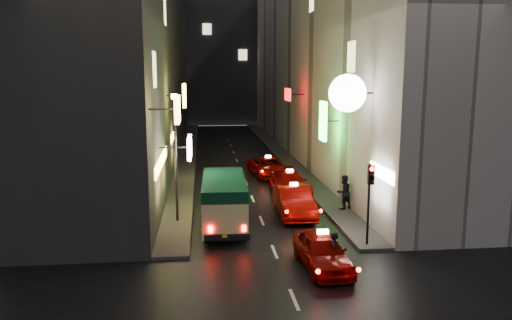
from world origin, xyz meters
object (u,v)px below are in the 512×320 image
object	(u,v)px
minibus	(224,197)
traffic_light	(370,187)
pedestrian_crossing	(335,250)
lamp_post	(176,149)
taxi_near	(322,248)

from	to	relation	value
minibus	traffic_light	size ratio (longest dim) A/B	1.64
pedestrian_crossing	traffic_light	world-z (taller)	traffic_light
pedestrian_crossing	traffic_light	xyz separation A→B (m)	(2.08, 2.39, 1.81)
traffic_light	lamp_post	size ratio (longest dim) A/B	0.56
taxi_near	lamp_post	world-z (taller)	lamp_post
taxi_near	traffic_light	size ratio (longest dim) A/B	1.45
lamp_post	pedestrian_crossing	bearing A→B (deg)	-48.52
taxi_near	pedestrian_crossing	xyz separation A→B (m)	(0.37, -0.48, 0.09)
minibus	traffic_light	bearing A→B (deg)	-30.29
taxi_near	minibus	bearing A→B (deg)	122.95
pedestrian_crossing	traffic_light	bearing A→B (deg)	-34.18
taxi_near	lamp_post	size ratio (longest dim) A/B	0.81
minibus	pedestrian_crossing	xyz separation A→B (m)	(3.85, -5.86, -0.67)
pedestrian_crossing	lamp_post	bearing A→B (deg)	48.32
minibus	taxi_near	bearing A→B (deg)	-57.05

